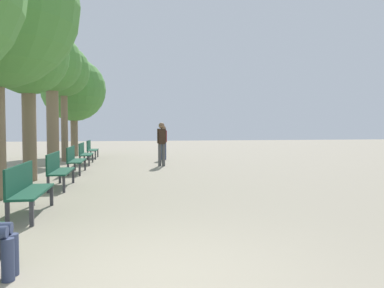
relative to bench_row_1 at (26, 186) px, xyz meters
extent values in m
plane|color=gray|center=(1.87, -3.29, -0.52)|extent=(80.00, 80.00, 0.00)
cube|color=#38383D|center=(0.28, -2.32, -0.32)|extent=(0.06, 0.06, 0.40)
cube|color=#144733|center=(0.10, 0.00, -0.10)|extent=(0.45, 1.71, 0.04)
cube|color=#144733|center=(-0.11, 0.00, 0.15)|extent=(0.04, 1.71, 0.47)
cube|color=#38383D|center=(0.28, -0.81, -0.32)|extent=(0.06, 0.06, 0.40)
cube|color=#38383D|center=(0.28, 0.81, -0.32)|extent=(0.06, 0.06, 0.40)
cube|color=#38383D|center=(-0.08, -0.81, -0.32)|extent=(0.06, 0.06, 0.40)
cube|color=#38383D|center=(-0.08, 0.81, -0.32)|extent=(0.06, 0.06, 0.40)
cube|color=#144733|center=(0.10, 3.13, -0.10)|extent=(0.45, 1.71, 0.04)
cube|color=#144733|center=(-0.11, 3.13, 0.15)|extent=(0.04, 1.71, 0.47)
cube|color=#38383D|center=(0.28, 2.32, -0.32)|extent=(0.06, 0.06, 0.40)
cube|color=#38383D|center=(0.28, 3.93, -0.32)|extent=(0.06, 0.06, 0.40)
cube|color=#38383D|center=(-0.08, 2.32, -0.32)|extent=(0.06, 0.06, 0.40)
cube|color=#38383D|center=(-0.08, 3.93, -0.32)|extent=(0.06, 0.06, 0.40)
cube|color=#144733|center=(0.10, 6.25, -0.10)|extent=(0.45, 1.71, 0.04)
cube|color=#144733|center=(-0.11, 6.25, 0.15)|extent=(0.04, 1.71, 0.47)
cube|color=#38383D|center=(0.28, 5.44, -0.32)|extent=(0.06, 0.06, 0.40)
cube|color=#38383D|center=(0.28, 7.06, -0.32)|extent=(0.06, 0.06, 0.40)
cube|color=#38383D|center=(-0.08, 5.44, -0.32)|extent=(0.06, 0.06, 0.40)
cube|color=#38383D|center=(-0.08, 7.06, -0.32)|extent=(0.06, 0.06, 0.40)
cube|color=#144733|center=(0.10, 9.38, -0.10)|extent=(0.45, 1.71, 0.04)
cube|color=#144733|center=(-0.11, 9.38, 0.15)|extent=(0.04, 1.71, 0.47)
cube|color=#38383D|center=(0.28, 8.57, -0.32)|extent=(0.06, 0.06, 0.40)
cube|color=#38383D|center=(0.28, 10.19, -0.32)|extent=(0.06, 0.06, 0.40)
cube|color=#38383D|center=(-0.08, 8.57, -0.32)|extent=(0.06, 0.06, 0.40)
cube|color=#38383D|center=(-0.08, 10.19, -0.32)|extent=(0.06, 0.06, 0.40)
cube|color=#144733|center=(0.10, 12.50, -0.10)|extent=(0.45, 1.71, 0.04)
cube|color=#144733|center=(-0.11, 12.50, 0.15)|extent=(0.04, 1.71, 0.47)
cube|color=#38383D|center=(0.28, 11.70, -0.32)|extent=(0.06, 0.06, 0.40)
cube|color=#38383D|center=(0.28, 13.31, -0.32)|extent=(0.06, 0.06, 0.40)
cube|color=#38383D|center=(-0.08, 11.70, -0.32)|extent=(0.06, 0.06, 0.40)
cube|color=#38383D|center=(-0.08, 13.31, -0.32)|extent=(0.06, 0.06, 0.40)
cylinder|color=#7A664C|center=(-1.03, 4.58, 1.01)|extent=(0.39, 0.39, 3.06)
sphere|color=#478438|center=(-1.03, 4.58, 3.18)|extent=(2.33, 2.33, 2.33)
cylinder|color=#7A664C|center=(-1.03, 8.14, 1.21)|extent=(0.45, 0.45, 3.46)
sphere|color=#478438|center=(-1.03, 8.14, 3.56)|extent=(2.28, 2.28, 2.28)
cylinder|color=#7A664C|center=(-1.03, 10.95, 1.24)|extent=(0.30, 0.30, 3.53)
sphere|color=#478438|center=(-1.03, 10.95, 3.65)|extent=(2.36, 2.36, 2.36)
cylinder|color=#7A664C|center=(-1.03, 14.21, 0.82)|extent=(0.38, 0.38, 2.69)
sphere|color=#478438|center=(-1.03, 14.21, 3.11)|extent=(3.44, 3.44, 3.44)
cylinder|color=#384260|center=(0.56, -3.01, -0.30)|extent=(0.13, 0.13, 0.44)
cylinder|color=#384260|center=(0.56, -2.85, -0.30)|extent=(0.13, 0.13, 0.44)
cylinder|color=#4C4C4C|center=(3.11, 8.11, -0.08)|extent=(0.13, 0.13, 0.89)
cylinder|color=#4C4C4C|center=(3.26, 8.11, -0.08)|extent=(0.13, 0.13, 0.89)
cube|color=black|center=(3.19, 8.11, 0.68)|extent=(0.26, 0.22, 0.63)
cylinder|color=black|center=(3.05, 8.11, 0.70)|extent=(0.09, 0.09, 0.60)
cylinder|color=black|center=(3.32, 8.11, 0.70)|extent=(0.09, 0.09, 0.60)
sphere|color=brown|center=(3.19, 8.11, 1.13)|extent=(0.24, 0.24, 0.24)
cylinder|color=#384260|center=(3.48, 11.03, -0.11)|extent=(0.12, 0.12, 0.83)
cylinder|color=#384260|center=(3.63, 11.03, -0.11)|extent=(0.12, 0.12, 0.83)
cube|color=maroon|center=(3.55, 11.03, 0.61)|extent=(0.29, 0.30, 0.59)
cylinder|color=maroon|center=(3.43, 11.03, 0.62)|extent=(0.09, 0.09, 0.56)
cylinder|color=maroon|center=(3.68, 11.03, 0.62)|extent=(0.09, 0.09, 0.56)
sphere|color=brown|center=(3.55, 11.03, 1.02)|extent=(0.23, 0.23, 0.23)
camera|label=1|loc=(1.77, -7.05, 1.05)|focal=35.00mm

